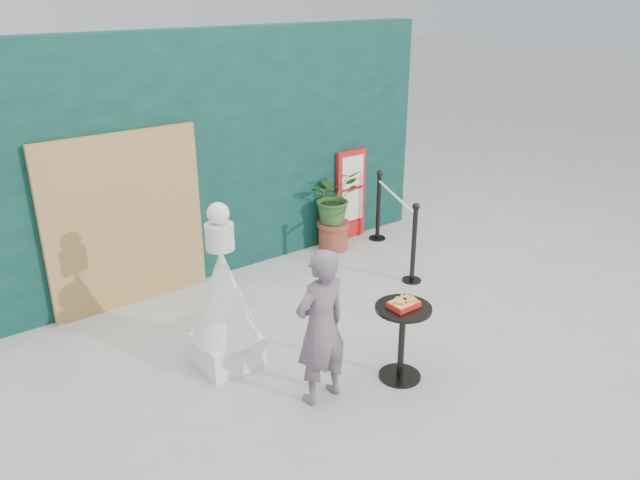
# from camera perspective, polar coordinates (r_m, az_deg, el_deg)

# --- Properties ---
(ground) EXTENTS (60.00, 60.00, 0.00)m
(ground) POSITION_cam_1_polar(r_m,az_deg,el_deg) (6.13, 6.99, -12.13)
(ground) COLOR #ADAAA5
(ground) RESTS_ON ground
(back_wall) EXTENTS (6.00, 0.30, 3.00)m
(back_wall) POSITION_cam_1_polar(r_m,az_deg,el_deg) (7.85, -8.76, 7.70)
(back_wall) COLOR #092B27
(back_wall) RESTS_ON ground
(bamboo_fence) EXTENTS (1.80, 0.08, 2.00)m
(bamboo_fence) POSITION_cam_1_polar(r_m,az_deg,el_deg) (7.27, -17.36, 1.60)
(bamboo_fence) COLOR tan
(bamboo_fence) RESTS_ON ground
(woman) EXTENTS (0.54, 0.37, 1.45)m
(woman) POSITION_cam_1_polar(r_m,az_deg,el_deg) (5.40, 0.07, -7.96)
(woman) COLOR #655761
(woman) RESTS_ON ground
(menu_board) EXTENTS (0.50, 0.07, 1.30)m
(menu_board) POSITION_cam_1_polar(r_m,az_deg,el_deg) (8.97, 2.84, 4.14)
(menu_board) COLOR red
(menu_board) RESTS_ON ground
(statue) EXTENTS (0.65, 0.65, 1.66)m
(statue) POSITION_cam_1_polar(r_m,az_deg,el_deg) (5.98, -8.78, -5.56)
(statue) COLOR white
(statue) RESTS_ON ground
(cafe_table) EXTENTS (0.52, 0.52, 0.75)m
(cafe_table) POSITION_cam_1_polar(r_m,az_deg,el_deg) (5.84, 7.52, -8.25)
(cafe_table) COLOR black
(cafe_table) RESTS_ON ground
(food_basket) EXTENTS (0.26, 0.19, 0.11)m
(food_basket) POSITION_cam_1_polar(r_m,az_deg,el_deg) (5.70, 7.66, -5.73)
(food_basket) COLOR red
(food_basket) RESTS_ON cafe_table
(planter) EXTENTS (0.67, 0.58, 1.15)m
(planter) POSITION_cam_1_polar(r_m,az_deg,el_deg) (8.55, 1.24, 3.33)
(planter) COLOR brown
(planter) RESTS_ON ground
(stanchion_barrier) EXTENTS (0.84, 1.54, 1.03)m
(stanchion_barrier) POSITION_cam_1_polar(r_m,az_deg,el_deg) (8.35, 6.84, 1.44)
(stanchion_barrier) COLOR black
(stanchion_barrier) RESTS_ON ground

